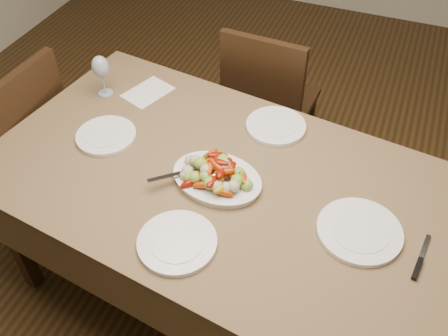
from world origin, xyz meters
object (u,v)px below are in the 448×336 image
dining_table (224,241)px  chair_left (14,145)px  plate_far (276,126)px  plate_near (177,242)px  wine_glass (102,75)px  plate_left (106,136)px  chair_far (272,101)px  serving_platter (217,180)px  plate_right (359,231)px

dining_table → chair_left: bearing=175.3°
plate_far → plate_near: size_ratio=0.94×
chair_left → wine_glass: size_ratio=4.64×
plate_left → plate_far: bearing=26.7°
chair_left → plate_far: 1.30m
chair_far → serving_platter: chair_far is taller
plate_left → plate_near: (0.50, -0.38, 0.00)m
plate_left → chair_left: bearing=175.5°
plate_near → wine_glass: size_ratio=1.31×
chair_far → plate_far: 0.63m
wine_glass → dining_table: bearing=-23.7°
plate_near → wine_glass: 0.93m
chair_left → plate_far: chair_left is taller
wine_glass → plate_left: bearing=-58.2°
plate_right → plate_far: (-0.43, 0.43, 0.00)m
chair_far → plate_far: (0.17, -0.53, 0.29)m
dining_table → plate_left: (-0.54, 0.05, 0.39)m
serving_platter → plate_left: size_ratio=1.37×
wine_glass → chair_far: bearing=43.5°
plate_near → wine_glass: wine_glass is taller
chair_far → wine_glass: wine_glass is taller
plate_near → plate_far: bearing=79.9°
plate_left → plate_right: (1.06, -0.11, 0.00)m
plate_far → plate_near: same height
plate_right → wine_glass: wine_glass is taller
serving_platter → wine_glass: bearing=154.3°
plate_right → wine_glass: size_ratio=1.41×
plate_far → wine_glass: 0.80m
dining_table → plate_left: size_ratio=7.54×
plate_near → wine_glass: bearing=136.0°
serving_platter → plate_near: serving_platter is taller
serving_platter → plate_left: (-0.52, 0.07, -0.00)m
dining_table → plate_right: (0.52, -0.06, 0.39)m
plate_left → wine_glass: bearing=121.8°
chair_far → serving_platter: 0.96m
dining_table → chair_left: (-1.14, 0.09, 0.10)m
plate_far → plate_right: bearing=-44.7°
chair_left → plate_far: size_ratio=3.79×
chair_far → chair_left: size_ratio=1.00×
serving_platter → plate_left: 0.52m
chair_far → plate_far: chair_far is taller
dining_table → plate_far: size_ratio=7.34×
plate_left → wine_glass: wine_glass is taller
serving_platter → plate_left: bearing=172.7°
chair_far → serving_platter: (0.06, -0.92, 0.30)m
chair_far → plate_near: bearing=95.3°
chair_far → plate_near: 1.27m
plate_far → wine_glass: size_ratio=1.22×
chair_far → plate_near: size_ratio=3.55×
serving_platter → plate_right: serving_platter is taller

